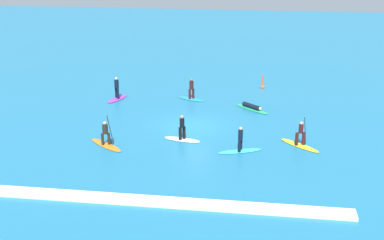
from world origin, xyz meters
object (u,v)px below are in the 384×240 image
(surfer_on_teal_board, at_px, (240,145))
(surfer_on_green_board, at_px, (252,107))
(surfer_on_white_board, at_px, (182,133))
(marker_buoy, at_px, (263,85))
(surfer_on_orange_board, at_px, (106,139))
(surfer_on_blue_board, at_px, (191,93))
(surfer_on_purple_board, at_px, (117,93))
(surfer_on_yellow_board, at_px, (300,141))

(surfer_on_teal_board, bearing_deg, surfer_on_green_board, -114.14)
(surfer_on_teal_board, bearing_deg, surfer_on_white_board, -40.17)
(surfer_on_teal_board, xyz_separation_m, marker_buoy, (1.36, 14.19, -0.16))
(surfer_on_white_board, xyz_separation_m, marker_buoy, (5.23, 12.80, -0.25))
(surfer_on_orange_board, height_order, surfer_on_blue_board, surfer_on_orange_board)
(surfer_on_blue_board, relative_size, surfer_on_white_board, 0.97)
(surfer_on_blue_board, bearing_deg, surfer_on_white_board, 117.88)
(surfer_on_teal_board, bearing_deg, surfer_on_purple_board, -62.08)
(surfer_on_blue_board, xyz_separation_m, surfer_on_purple_board, (-6.08, -0.78, 0.00))
(surfer_on_blue_board, distance_m, surfer_on_white_board, 8.77)
(surfer_on_orange_board, bearing_deg, surfer_on_blue_board, 105.70)
(surfer_on_green_board, distance_m, surfer_on_orange_board, 12.41)
(surfer_on_orange_board, height_order, surfer_on_purple_board, surfer_on_orange_board)
(surfer_on_yellow_board, bearing_deg, surfer_on_blue_board, 175.10)
(surfer_on_orange_board, relative_size, surfer_on_white_board, 1.07)
(surfer_on_green_board, height_order, surfer_on_white_board, surfer_on_white_board)
(surfer_on_green_board, distance_m, marker_buoy, 6.01)
(surfer_on_teal_board, height_order, surfer_on_yellow_board, surfer_on_yellow_board)
(surfer_on_green_board, bearing_deg, surfer_on_purple_board, -144.87)
(surfer_on_teal_board, distance_m, surfer_on_blue_board, 11.06)
(surfer_on_orange_board, bearing_deg, marker_buoy, 92.85)
(surfer_on_yellow_board, height_order, marker_buoy, surfer_on_yellow_board)
(surfer_on_orange_board, bearing_deg, surfer_on_purple_board, 139.02)
(surfer_on_teal_board, distance_m, surfer_on_green_board, 8.26)
(surfer_on_green_board, xyz_separation_m, surfer_on_blue_board, (-4.97, 1.90, 0.34))
(marker_buoy, bearing_deg, surfer_on_white_board, -112.22)
(surfer_on_yellow_board, distance_m, marker_buoy, 13.01)
(surfer_on_teal_board, distance_m, surfer_on_yellow_board, 4.02)
(surfer_on_teal_board, xyz_separation_m, surfer_on_yellow_board, (3.77, 1.40, -0.05))
(surfer_on_white_board, bearing_deg, marker_buoy, 79.52)
(surfer_on_green_board, xyz_separation_m, surfer_on_orange_board, (-9.09, -8.44, 0.27))
(surfer_on_yellow_board, bearing_deg, surfer_on_green_board, 157.19)
(surfer_on_yellow_board, height_order, surfer_on_white_board, surfer_on_yellow_board)
(surfer_on_purple_board, bearing_deg, surfer_on_yellow_board, -100.10)
(surfer_on_yellow_board, height_order, surfer_on_blue_board, surfer_on_yellow_board)
(surfer_on_blue_board, distance_m, surfer_on_purple_board, 6.13)
(surfer_on_orange_board, xyz_separation_m, surfer_on_white_board, (4.69, 1.59, 0.07))
(surfer_on_yellow_board, relative_size, surfer_on_orange_board, 0.95)
(surfer_on_teal_board, relative_size, marker_buoy, 2.30)
(surfer_on_blue_board, bearing_deg, surfer_on_teal_board, 137.79)
(surfer_on_blue_board, bearing_deg, surfer_on_purple_board, 31.48)
(surfer_on_teal_board, distance_m, marker_buoy, 14.25)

